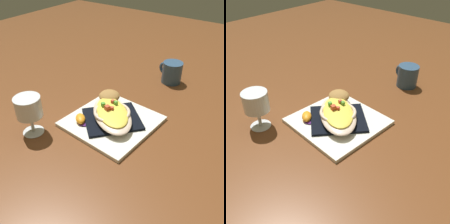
# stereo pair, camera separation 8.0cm
# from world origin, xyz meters

# --- Properties ---
(ground_plane) EXTENTS (2.60, 2.60, 0.00)m
(ground_plane) POSITION_xyz_m (0.00, 0.00, 0.00)
(ground_plane) COLOR brown
(square_plate) EXTENTS (0.27, 0.27, 0.01)m
(square_plate) POSITION_xyz_m (0.00, 0.00, 0.01)
(square_plate) COLOR white
(square_plate) RESTS_ON ground_plane
(folded_napkin) EXTENTS (0.23, 0.22, 0.01)m
(folded_napkin) POSITION_xyz_m (0.00, 0.00, 0.02)
(folded_napkin) COLOR black
(folded_napkin) RESTS_ON square_plate
(gratin_dish) EXTENTS (0.22, 0.23, 0.05)m
(gratin_dish) POSITION_xyz_m (-0.00, -0.00, 0.04)
(gratin_dish) COLOR beige
(gratin_dish) RESTS_ON folded_napkin
(muffin) EXTENTS (0.07, 0.07, 0.04)m
(muffin) POSITION_xyz_m (-0.07, -0.06, 0.03)
(muffin) COLOR #A9753C
(muffin) RESTS_ON square_plate
(orange_garnish) EXTENTS (0.06, 0.07, 0.02)m
(orange_garnish) POSITION_xyz_m (0.06, -0.07, 0.02)
(orange_garnish) COLOR #4C1F67
(orange_garnish) RESTS_ON square_plate
(coffee_mug) EXTENTS (0.08, 0.11, 0.08)m
(coffee_mug) POSITION_xyz_m (-0.36, 0.03, 0.04)
(coffee_mug) COLOR #324F6F
(coffee_mug) RESTS_ON ground_plane
(stemmed_glass) EXTENTS (0.08, 0.08, 0.12)m
(stemmed_glass) POSITION_xyz_m (0.18, -0.17, 0.08)
(stemmed_glass) COLOR white
(stemmed_glass) RESTS_ON ground_plane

